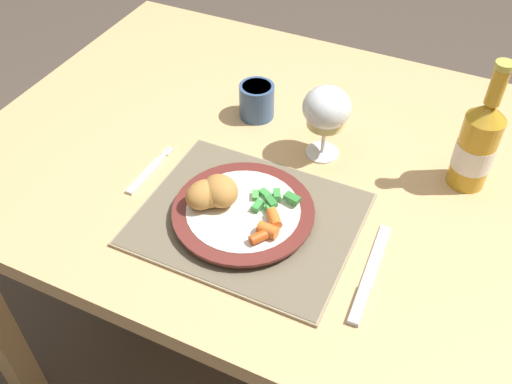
{
  "coord_description": "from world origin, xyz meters",
  "views": [
    {
      "loc": [
        0.26,
        -0.77,
        1.44
      ],
      "look_at": [
        -0.03,
        -0.15,
        0.78
      ],
      "focal_mm": 40.0,
      "sensor_mm": 36.0,
      "label": 1
    }
  ],
  "objects_px": {
    "drinking_cup": "(257,100)",
    "dining_table": "(303,196)",
    "fork": "(148,173)",
    "table_knife": "(367,281)",
    "wine_glass": "(326,111)",
    "dinner_plate": "(243,213)",
    "bottle": "(477,144)"
  },
  "relations": [
    {
      "from": "drinking_cup",
      "to": "dining_table",
      "type": "bearing_deg",
      "value": -31.7
    },
    {
      "from": "dining_table",
      "to": "fork",
      "type": "relative_size",
      "value": 9.06
    },
    {
      "from": "table_knife",
      "to": "wine_glass",
      "type": "height_order",
      "value": "wine_glass"
    },
    {
      "from": "fork",
      "to": "drinking_cup",
      "type": "relative_size",
      "value": 1.96
    },
    {
      "from": "dinner_plate",
      "to": "fork",
      "type": "distance_m",
      "value": 0.21
    },
    {
      "from": "fork",
      "to": "bottle",
      "type": "xyz_separation_m",
      "value": [
        0.53,
        0.23,
        0.08
      ]
    },
    {
      "from": "dining_table",
      "to": "bottle",
      "type": "relative_size",
      "value": 5.17
    },
    {
      "from": "bottle",
      "to": "drinking_cup",
      "type": "bearing_deg",
      "value": 177.25
    },
    {
      "from": "dinner_plate",
      "to": "table_knife",
      "type": "bearing_deg",
      "value": -9.21
    },
    {
      "from": "fork",
      "to": "table_knife",
      "type": "xyz_separation_m",
      "value": [
        0.44,
        -0.07,
        0.0
      ]
    },
    {
      "from": "table_knife",
      "to": "bottle",
      "type": "relative_size",
      "value": 0.84
    },
    {
      "from": "dining_table",
      "to": "drinking_cup",
      "type": "bearing_deg",
      "value": 148.3
    },
    {
      "from": "dinner_plate",
      "to": "bottle",
      "type": "height_order",
      "value": "bottle"
    },
    {
      "from": "fork",
      "to": "table_knife",
      "type": "height_order",
      "value": "table_knife"
    },
    {
      "from": "wine_glass",
      "to": "bottle",
      "type": "height_order",
      "value": "bottle"
    },
    {
      "from": "fork",
      "to": "wine_glass",
      "type": "distance_m",
      "value": 0.34
    },
    {
      "from": "wine_glass",
      "to": "bottle",
      "type": "distance_m",
      "value": 0.26
    },
    {
      "from": "dining_table",
      "to": "bottle",
      "type": "bearing_deg",
      "value": 13.8
    },
    {
      "from": "dining_table",
      "to": "drinking_cup",
      "type": "height_order",
      "value": "drinking_cup"
    },
    {
      "from": "dinner_plate",
      "to": "wine_glass",
      "type": "distance_m",
      "value": 0.24
    },
    {
      "from": "fork",
      "to": "dining_table",
      "type": "bearing_deg",
      "value": 32.37
    },
    {
      "from": "wine_glass",
      "to": "bottle",
      "type": "relative_size",
      "value": 0.59
    },
    {
      "from": "table_knife",
      "to": "fork",
      "type": "bearing_deg",
      "value": 171.47
    },
    {
      "from": "dinner_plate",
      "to": "fork",
      "type": "relative_size",
      "value": 1.7
    },
    {
      "from": "dining_table",
      "to": "drinking_cup",
      "type": "xyz_separation_m",
      "value": [
        -0.14,
        0.09,
        0.13
      ]
    },
    {
      "from": "dinner_plate",
      "to": "drinking_cup",
      "type": "distance_m",
      "value": 0.29
    },
    {
      "from": "bottle",
      "to": "table_knife",
      "type": "bearing_deg",
      "value": -107.41
    },
    {
      "from": "fork",
      "to": "wine_glass",
      "type": "height_order",
      "value": "wine_glass"
    },
    {
      "from": "dinner_plate",
      "to": "wine_glass",
      "type": "height_order",
      "value": "wine_glass"
    },
    {
      "from": "fork",
      "to": "wine_glass",
      "type": "xyz_separation_m",
      "value": [
        0.27,
        0.19,
        0.1
      ]
    },
    {
      "from": "dinner_plate",
      "to": "fork",
      "type": "bearing_deg",
      "value": 172.22
    },
    {
      "from": "wine_glass",
      "to": "bottle",
      "type": "bearing_deg",
      "value": 7.86
    }
  ]
}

